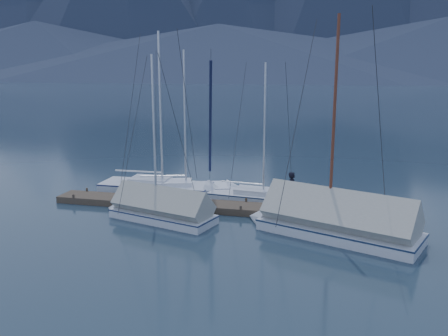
{
  "coord_description": "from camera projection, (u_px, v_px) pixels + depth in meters",
  "views": [
    {
      "loc": [
        5.32,
        -20.27,
        7.11
      ],
      "look_at": [
        0.0,
        2.0,
        2.2
      ],
      "focal_mm": 38.0,
      "sensor_mm": 36.0,
      "label": 1
    }
  ],
  "objects": [
    {
      "name": "sailboat_open_mid",
      "position": [
        194.0,
        190.0,
        27.35
      ],
      "size": [
        6.92,
        3.76,
        8.81
      ],
      "color": "silver",
      "rests_on": "ground"
    },
    {
      "name": "person",
      "position": [
        292.0,
        189.0,
        23.3
      ],
      "size": [
        0.43,
        0.64,
        1.73
      ],
      "primitive_type": "imported",
      "rotation": [
        0.0,
        0.0,
        1.54
      ],
      "color": "black",
      "rests_on": "dock"
    },
    {
      "name": "sailboat_open_right",
      "position": [
        271.0,
        199.0,
        25.43
      ],
      "size": [
        6.24,
        2.63,
        8.06
      ],
      "color": "silver",
      "rests_on": "ground"
    },
    {
      "name": "sailboat_covered_near",
      "position": [
        325.0,
        223.0,
        20.45
      ],
      "size": [
        8.15,
        5.02,
        10.17
      ],
      "color": "silver",
      "rests_on": "ground"
    },
    {
      "name": "ground",
      "position": [
        214.0,
        223.0,
        21.98
      ],
      "size": [
        1000.0,
        1000.0,
        0.0
      ],
      "primitive_type": "plane",
      "color": "#14222E",
      "rests_on": "ground"
    },
    {
      "name": "sailboat_open_left",
      "position": [
        171.0,
        189.0,
        27.4
      ],
      "size": [
        7.51,
        3.22,
        9.91
      ],
      "color": "silver",
      "rests_on": "ground"
    },
    {
      "name": "mooring_posts",
      "position": [
        214.0,
        203.0,
        23.92
      ],
      "size": [
        15.12,
        1.52,
        0.35
      ],
      "color": "#382D23",
      "rests_on": "ground"
    },
    {
      "name": "sailboat_covered_far",
      "position": [
        155.0,
        210.0,
        22.52
      ],
      "size": [
        6.26,
        3.39,
        8.42
      ],
      "color": "silver",
      "rests_on": "ground"
    },
    {
      "name": "dock",
      "position": [
        224.0,
        209.0,
        23.86
      ],
      "size": [
        18.0,
        1.5,
        0.54
      ],
      "color": "#382D23",
      "rests_on": "ground"
    }
  ]
}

